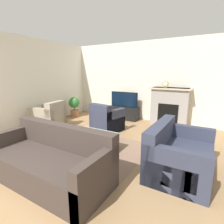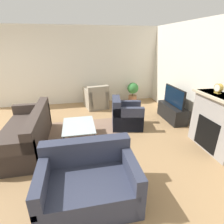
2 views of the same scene
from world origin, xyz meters
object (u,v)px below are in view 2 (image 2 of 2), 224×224
(couch_sectional, at_px, (26,134))
(armchair_accent, at_px, (126,117))
(potted_plant, at_px, (133,91))
(mantel_clock, at_px, (218,88))
(armchair_by_window, at_px, (96,99))
(couch_loveseat, at_px, (89,182))
(coffee_table, at_px, (79,126))
(tv, at_px, (174,97))

(couch_sectional, distance_m, armchair_accent, 2.45)
(couch_sectional, distance_m, potted_plant, 4.06)
(couch_sectional, relative_size, mantel_clock, 10.05)
(armchair_by_window, relative_size, armchair_accent, 1.05)
(couch_loveseat, distance_m, coffee_table, 1.75)
(couch_loveseat, bearing_deg, coffee_table, 93.10)
(potted_plant, height_order, mantel_clock, mantel_clock)
(armchair_by_window, bearing_deg, couch_sectional, 40.31)
(couch_sectional, height_order, coffee_table, couch_sectional)
(tv, distance_m, potted_plant, 1.93)
(couch_loveseat, bearing_deg, mantel_clock, 19.28)
(potted_plant, bearing_deg, armchair_accent, -22.82)
(armchair_accent, height_order, coffee_table, armchair_accent)
(couch_loveseat, height_order, potted_plant, couch_loveseat)
(coffee_table, bearing_deg, tv, 102.63)
(couch_sectional, relative_size, couch_loveseat, 1.52)
(mantel_clock, bearing_deg, tv, -176.44)
(armchair_by_window, distance_m, potted_plant, 1.46)
(armchair_accent, xyz_separation_m, potted_plant, (-1.98, 0.83, 0.14))
(mantel_clock, bearing_deg, armchair_accent, -127.73)
(coffee_table, distance_m, potted_plant, 3.19)
(armchair_accent, relative_size, coffee_table, 0.94)
(couch_loveseat, relative_size, mantel_clock, 6.63)
(couch_loveseat, xyz_separation_m, mantel_clock, (-0.96, 2.73, 1.02))
(couch_sectional, relative_size, armchair_accent, 2.28)
(armchair_accent, xyz_separation_m, coffee_table, (0.43, -1.26, 0.05))
(tv, bearing_deg, potted_plant, -160.12)
(couch_sectional, distance_m, coffee_table, 1.15)
(tv, bearing_deg, couch_loveseat, -48.30)
(armchair_accent, relative_size, potted_plant, 1.18)
(tv, height_order, couch_sectional, tv)
(armchair_accent, bearing_deg, potted_plant, -12.60)
(tv, distance_m, couch_loveseat, 3.57)
(tv, height_order, couch_loveseat, tv)
(tv, relative_size, coffee_table, 1.05)
(couch_loveseat, height_order, armchair_by_window, same)
(couch_loveseat, distance_m, potted_plant, 4.61)
(mantel_clock, bearing_deg, couch_loveseat, -70.72)
(potted_plant, bearing_deg, tv, 19.88)
(coffee_table, relative_size, potted_plant, 1.27)
(couch_sectional, xyz_separation_m, mantel_clock, (0.75, 3.97, 1.02))
(couch_loveseat, distance_m, armchair_accent, 2.46)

